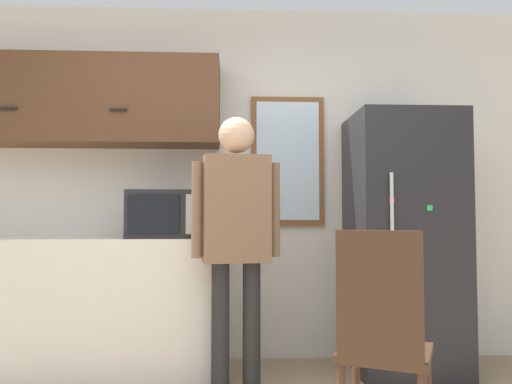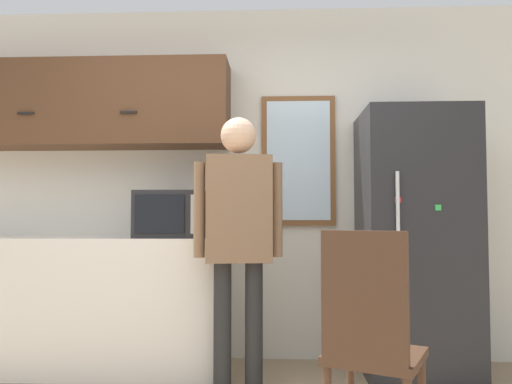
# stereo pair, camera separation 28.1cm
# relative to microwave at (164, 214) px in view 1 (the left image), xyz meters

# --- Properties ---
(back_wall) EXTENTS (6.00, 0.06, 2.70)m
(back_wall) POSITION_rel_microwave_xyz_m (0.43, 0.44, 0.25)
(back_wall) COLOR silver
(back_wall) RESTS_ON ground_plane
(counter) EXTENTS (2.14, 0.63, 0.93)m
(counter) POSITION_rel_microwave_xyz_m (-0.70, 0.10, -0.63)
(counter) COLOR silver
(counter) RESTS_ON ground_plane
(upper_cabinets) EXTENTS (2.14, 0.38, 0.64)m
(upper_cabinets) POSITION_rel_microwave_xyz_m (-0.70, 0.23, 0.82)
(upper_cabinets) COLOR #51331E
(microwave) EXTENTS (0.47, 0.38, 0.32)m
(microwave) POSITION_rel_microwave_xyz_m (0.00, 0.00, 0.00)
(microwave) COLOR #232326
(microwave) RESTS_ON counter
(person) EXTENTS (0.55, 0.27, 1.70)m
(person) POSITION_rel_microwave_xyz_m (0.49, -0.32, -0.06)
(person) COLOR black
(person) RESTS_ON ground_plane
(refrigerator) EXTENTS (0.71, 0.72, 1.80)m
(refrigerator) POSITION_rel_microwave_xyz_m (1.67, 0.05, -0.19)
(refrigerator) COLOR #232326
(refrigerator) RESTS_ON ground_plane
(chair) EXTENTS (0.54, 0.54, 1.02)m
(chair) POSITION_rel_microwave_xyz_m (1.14, -1.17, -0.55)
(chair) COLOR #472D1E
(chair) RESTS_ON ground_plane
(window) EXTENTS (0.56, 0.05, 0.99)m
(window) POSITION_rel_microwave_xyz_m (0.89, 0.40, 0.41)
(window) COLOR brown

